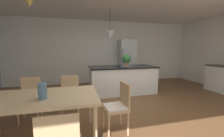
% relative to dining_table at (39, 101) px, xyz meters
% --- Properties ---
extents(ground_plane, '(10.00, 8.40, 0.04)m').
position_rel_dining_table_xyz_m(ground_plane, '(1.75, 0.70, -0.69)').
color(ground_plane, brown).
extents(wall_back_kitchen, '(10.00, 0.12, 2.70)m').
position_rel_dining_table_xyz_m(wall_back_kitchen, '(1.75, 3.96, 0.68)').
color(wall_back_kitchen, white).
rests_on(wall_back_kitchen, ground_plane).
extents(dining_table, '(1.74, 1.00, 0.74)m').
position_rel_dining_table_xyz_m(dining_table, '(0.00, 0.00, 0.00)').
color(dining_table, '#D1B284').
rests_on(dining_table, ground_plane).
extents(chair_far_right, '(0.41, 0.41, 0.87)m').
position_rel_dining_table_xyz_m(chair_far_right, '(0.39, 0.87, -0.20)').
color(chair_far_right, tan).
rests_on(chair_far_right, ground_plane).
extents(chair_kitchen_end, '(0.43, 0.43, 0.87)m').
position_rel_dining_table_xyz_m(chair_kitchen_end, '(1.24, 0.00, -0.20)').
color(chair_kitchen_end, tan).
rests_on(chair_kitchen_end, ground_plane).
extents(chair_far_left, '(0.42, 0.42, 0.87)m').
position_rel_dining_table_xyz_m(chair_far_left, '(-0.39, 0.87, -0.20)').
color(chair_far_left, tan).
rests_on(chair_far_left, ground_plane).
extents(kitchen_island, '(2.20, 0.96, 0.91)m').
position_rel_dining_table_xyz_m(kitchen_island, '(2.04, 2.17, -0.21)').
color(kitchen_island, silver).
rests_on(kitchen_island, ground_plane).
extents(refrigerator, '(0.69, 0.67, 1.87)m').
position_rel_dining_table_xyz_m(refrigerator, '(2.69, 3.56, 0.26)').
color(refrigerator, silver).
rests_on(refrigerator, ground_plane).
extents(pendant_over_island_main, '(0.26, 0.26, 0.91)m').
position_rel_dining_table_xyz_m(pendant_over_island_main, '(1.61, 2.17, 1.24)').
color(pendant_over_island_main, black).
extents(potted_plant_on_island, '(0.30, 0.30, 0.40)m').
position_rel_dining_table_xyz_m(potted_plant_on_island, '(2.17, 2.17, 0.45)').
color(potted_plant_on_island, '#8C664C').
rests_on(potted_plant_on_island, kitchen_island).
extents(vase_on_dining_table, '(0.12, 0.12, 0.23)m').
position_rel_dining_table_xyz_m(vase_on_dining_table, '(0.08, -0.13, 0.18)').
color(vase_on_dining_table, slate).
rests_on(vase_on_dining_table, dining_table).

